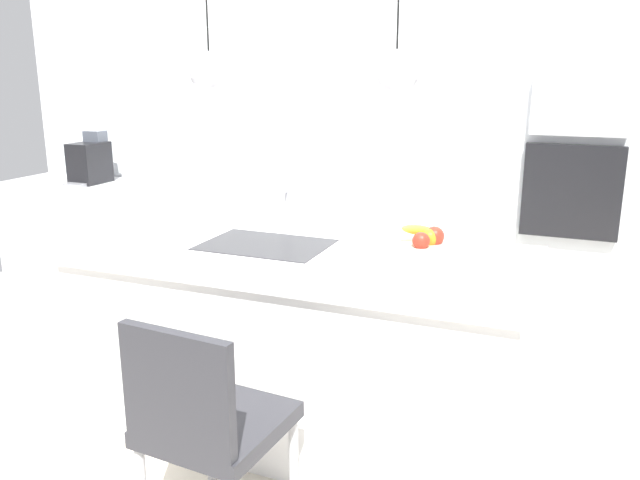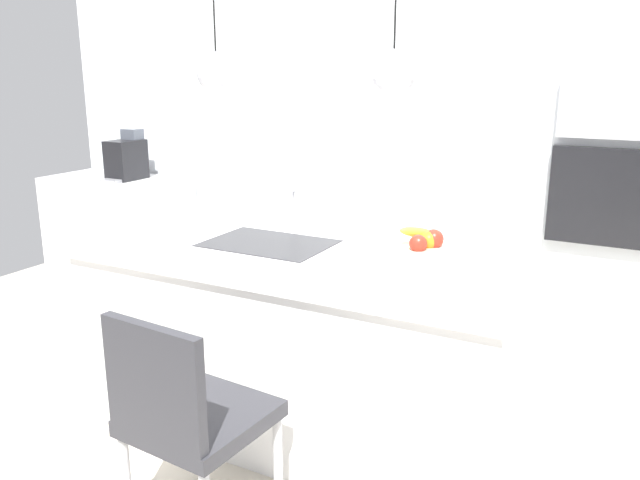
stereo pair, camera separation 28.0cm
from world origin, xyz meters
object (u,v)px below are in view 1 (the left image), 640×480
object	(u,v)px
fruit_bowl	(427,247)
oven	(571,191)
chair_near	(206,420)
coffee_machine	(90,161)
microwave	(580,106)

from	to	relation	value
fruit_bowl	oven	world-z (taller)	oven
fruit_bowl	chair_near	distance (m)	1.14
oven	coffee_machine	bearing A→B (deg)	-174.93
fruit_bowl	microwave	bearing A→B (deg)	70.73
oven	chair_near	bearing A→B (deg)	-113.85
fruit_bowl	microwave	size ratio (longest dim) A/B	0.55
coffee_machine	microwave	distance (m)	3.39
oven	microwave	bearing A→B (deg)	0.00
coffee_machine	chair_near	distance (m)	3.15
fruit_bowl	coffee_machine	bearing A→B (deg)	156.85
oven	chair_near	world-z (taller)	oven
microwave	oven	size ratio (longest dim) A/B	0.96
microwave	oven	bearing A→B (deg)	0.00
fruit_bowl	microwave	xyz separation A→B (m)	(0.53, 1.50, 0.51)
microwave	chair_near	distance (m)	2.80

